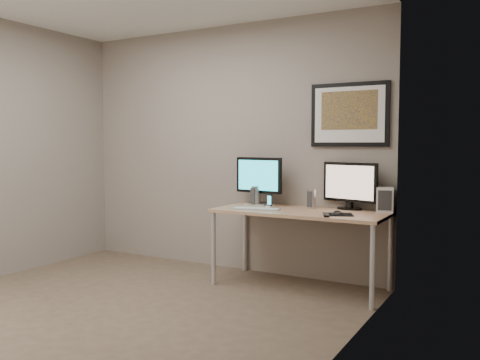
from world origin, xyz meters
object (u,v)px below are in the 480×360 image
at_px(desk, 300,217).
at_px(speaker_right, 312,199).
at_px(speaker_left, 255,196).
at_px(phone_dock, 270,201).
at_px(framed_art, 349,115).
at_px(monitor_tv, 350,185).
at_px(monitor_large, 259,179).
at_px(fan_unit, 385,200).
at_px(keyboard, 256,209).

distance_m(desk, speaker_right, 0.24).
distance_m(speaker_left, phone_dock, 0.20).
xyz_separation_m(framed_art, monitor_tv, (0.03, -0.06, -0.66)).
bearing_deg(speaker_left, speaker_right, 22.58).
bearing_deg(monitor_large, phone_dock, -26.01).
height_order(framed_art, monitor_tv, framed_art).
bearing_deg(fan_unit, speaker_left, 170.80).
xyz_separation_m(keyboard, fan_unit, (1.10, 0.40, 0.11)).
relative_size(desk, framed_art, 2.13).
bearing_deg(phone_dock, monitor_tv, 28.28).
height_order(speaker_right, fan_unit, fan_unit).
height_order(monitor_large, speaker_left, monitor_large).
bearing_deg(phone_dock, framed_art, 33.44).
height_order(keyboard, fan_unit, fan_unit).
relative_size(monitor_large, fan_unit, 2.32).
bearing_deg(speaker_right, phone_dock, -147.66).
xyz_separation_m(framed_art, speaker_right, (-0.30, -0.16, -0.80)).
bearing_deg(speaker_left, fan_unit, 22.80).
xyz_separation_m(phone_dock, keyboard, (-0.03, -0.22, -0.05)).
xyz_separation_m(speaker_left, keyboard, (0.15, -0.28, -0.09)).
bearing_deg(fan_unit, desk, -175.97).
height_order(speaker_left, fan_unit, fan_unit).
bearing_deg(speaker_left, framed_art, 30.58).
bearing_deg(desk, keyboard, -157.47).
bearing_deg(phone_dock, speaker_right, 28.60).
bearing_deg(framed_art, keyboard, -146.17).
xyz_separation_m(monitor_tv, keyboard, (-0.77, -0.43, -0.23)).
bearing_deg(framed_art, monitor_large, -169.92).
relative_size(framed_art, fan_unit, 3.30).
xyz_separation_m(desk, keyboard, (-0.38, -0.16, 0.07)).
bearing_deg(monitor_large, monitor_tv, 12.82).
bearing_deg(framed_art, monitor_tv, -60.02).
relative_size(desk, keyboard, 3.56).
bearing_deg(monitor_large, speaker_left, -91.42).
height_order(monitor_large, phone_dock, monitor_large).
relative_size(speaker_right, phone_dock, 1.46).
xyz_separation_m(monitor_tv, speaker_right, (-0.34, -0.10, -0.15)).
distance_m(monitor_large, monitor_tv, 0.92).
bearing_deg(keyboard, fan_unit, 6.17).
height_order(desk, monitor_tv, monitor_tv).
distance_m(framed_art, monitor_tv, 0.66).
bearing_deg(speaker_left, desk, 4.38).
relative_size(phone_dock, fan_unit, 0.55).
height_order(monitor_large, fan_unit, monitor_large).
relative_size(monitor_tv, phone_dock, 4.41).
relative_size(monitor_large, monitor_tv, 0.95).
bearing_deg(monitor_tv, keyboard, -136.10).
relative_size(framed_art, phone_dock, 5.97).
xyz_separation_m(framed_art, monitor_large, (-0.88, -0.16, -0.63)).
xyz_separation_m(framed_art, speaker_left, (-0.88, -0.21, -0.79)).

